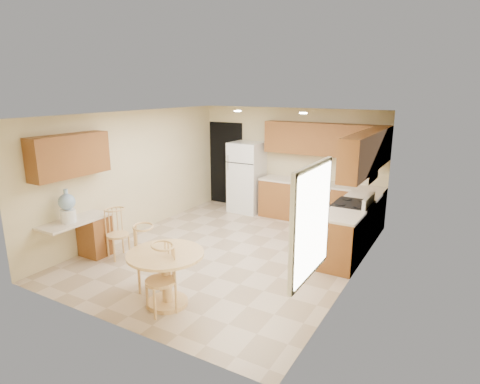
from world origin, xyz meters
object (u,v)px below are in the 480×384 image
Objects in this scene: chair_table_b at (155,275)px; water_crock at (67,207)px; refrigerator at (247,177)px; dining_table at (166,271)px; chair_desk at (114,230)px; stove at (351,226)px; chair_table_a at (144,253)px.

water_crock is at bearing 16.09° from chair_table_b.
dining_table is at bearing -74.85° from refrigerator.
water_crock is at bearing -103.99° from refrigerator.
chair_desk is 0.85m from water_crock.
refrigerator is 1.55× the size of stove.
stove is 3.61m from dining_table.
stove is 1.04× the size of dining_table.
stove is 4.26m from chair_desk.
stove is at bearing -87.32° from chair_table_b.
chair_table_a is at bearing -81.37° from refrigerator.
refrigerator is 3.01× the size of water_crock.
refrigerator reaches higher than chair_table_a.
dining_table is (-1.68, -3.20, 0.04)m from stove.
chair_table_b is 2.10m from chair_desk.
stove is at bearing 62.34° from dining_table.
stove reaches higher than chair_desk.
dining_table is 1.07× the size of chair_table_a.
chair_desk is (-1.85, 1.01, -0.03)m from chair_table_b.
chair_table_b is at bearing 10.49° from chair_table_a.
dining_table is at bearing -117.66° from stove.
chair_table_b is at bearing -115.13° from stove.
chair_table_a is (-0.55, 0.16, 0.09)m from dining_table.
refrigerator is 4.86m from chair_table_b.
chair_table_a is at bearing -1.74° from water_crock.
dining_table is 1.11× the size of chair_table_b.
stove is (2.88, -1.22, -0.38)m from refrigerator.
dining_table is at bearing 29.90° from chair_table_a.
chair_desk is at bearing 49.59° from water_crock.
stove is 4.97m from water_crock.
stove reaches higher than chair_table_a.
chair_table_b is at bearing 81.91° from chair_desk.
refrigerator is 4.35m from water_crock.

